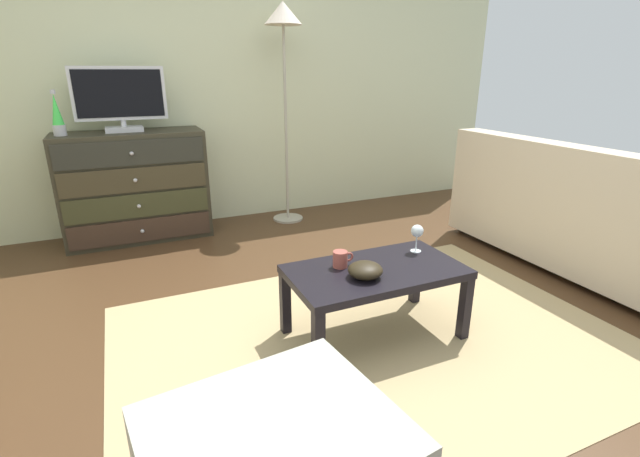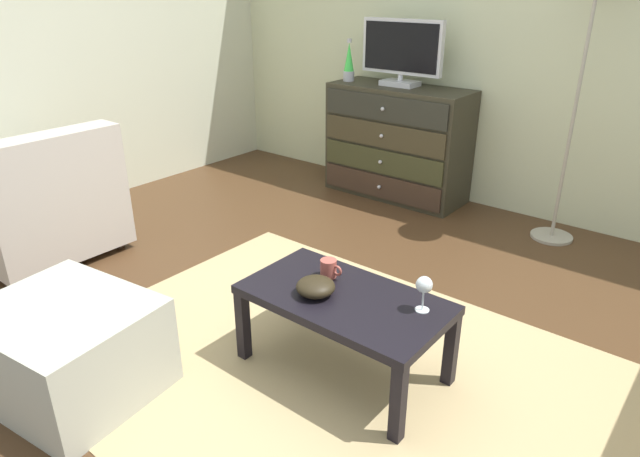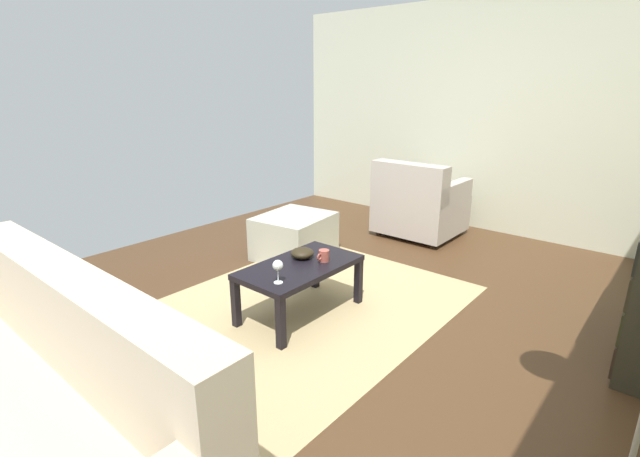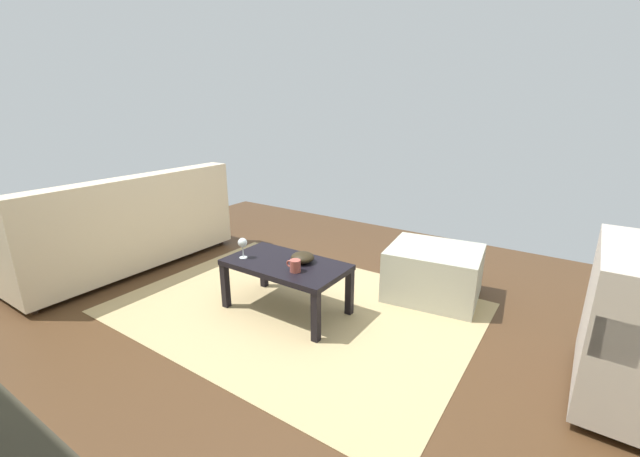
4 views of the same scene
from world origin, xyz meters
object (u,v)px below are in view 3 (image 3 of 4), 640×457
(ottoman, at_px, (294,236))
(couch_large, at_px, (22,417))
(wine_glass, at_px, (278,266))
(armchair, at_px, (419,205))
(coffee_table, at_px, (300,271))
(bowl_decorative, at_px, (302,253))
(mug, at_px, (324,256))

(ottoman, bearing_deg, couch_large, 20.84)
(wine_glass, distance_m, armchair, 2.55)
(coffee_table, height_order, bowl_decorative, bowl_decorative)
(wine_glass, xyz_separation_m, armchair, (-2.52, -0.35, -0.16))
(coffee_table, distance_m, bowl_decorative, 0.15)
(couch_large, distance_m, armchair, 4.05)
(mug, distance_m, armchair, 2.07)
(coffee_table, height_order, mug, mug)
(couch_large, bearing_deg, ottoman, -159.16)
(mug, bearing_deg, couch_large, 2.26)
(coffee_table, height_order, wine_glass, wine_glass)
(mug, xyz_separation_m, armchair, (-2.04, -0.34, -0.09))
(wine_glass, height_order, mug, wine_glass)
(mug, height_order, armchair, armchair)
(wine_glass, relative_size, couch_large, 0.08)
(bowl_decorative, xyz_separation_m, couch_large, (1.93, 0.24, -0.08))
(coffee_table, bearing_deg, ottoman, -134.66)
(armchair, bearing_deg, coffee_table, 6.33)
(coffee_table, xyz_separation_m, ottoman, (-0.83, -0.84, -0.13))
(wine_glass, bearing_deg, coffee_table, -161.71)
(bowl_decorative, relative_size, ottoman, 0.24)
(mug, bearing_deg, ottoman, -125.93)
(bowl_decorative, relative_size, couch_large, 0.08)
(armchair, bearing_deg, mug, 9.33)
(coffee_table, distance_m, couch_large, 1.84)
(wine_glass, bearing_deg, ottoman, -140.58)
(coffee_table, relative_size, wine_glass, 5.74)
(wine_glass, relative_size, mug, 1.38)
(mug, relative_size, couch_large, 0.06)
(bowl_decorative, relative_size, armchair, 0.20)
(armchair, height_order, ottoman, armchair)
(mug, relative_size, ottoman, 0.16)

